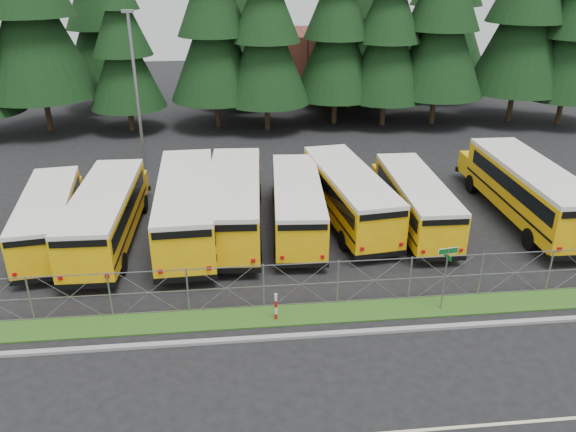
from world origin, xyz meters
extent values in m
plane|color=black|center=(0.00, 0.00, 0.00)|extent=(120.00, 120.00, 0.00)
cube|color=gray|center=(0.00, -3.10, 0.06)|extent=(50.00, 0.25, 0.12)
cube|color=#204914|center=(0.00, -1.70, 0.03)|extent=(50.00, 1.40, 0.06)
cube|color=beige|center=(0.00, -8.00, 0.01)|extent=(50.00, 0.12, 0.01)
cube|color=brown|center=(6.00, 40.00, 3.00)|extent=(22.00, 10.00, 6.00)
cylinder|color=gray|center=(3.09, -1.87, 1.40)|extent=(0.06, 0.06, 2.80)
cube|color=#0C591D|center=(3.09, -1.87, 2.68)|extent=(0.79, 0.15, 0.22)
cube|color=white|center=(3.09, -1.87, 2.68)|extent=(0.83, 0.14, 0.26)
cube|color=#0C591D|center=(3.09, -1.87, 2.44)|extent=(0.11, 0.55, 0.18)
cylinder|color=#B20C0C|center=(-3.59, -1.92, 0.60)|extent=(0.11, 0.11, 1.20)
cylinder|color=gray|center=(-10.83, 15.72, 5.00)|extent=(0.20, 0.20, 10.00)
cube|color=gray|center=(-10.83, 15.72, 10.05)|extent=(0.70, 0.35, 0.18)
camera|label=1|loc=(-4.97, -20.13, 12.94)|focal=35.00mm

